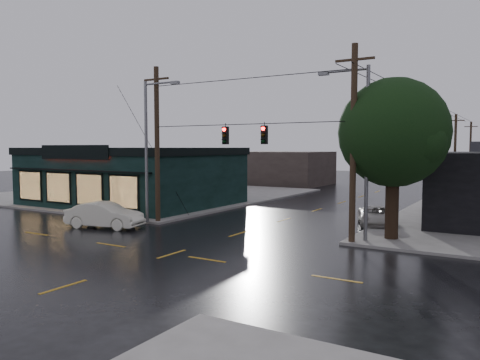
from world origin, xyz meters
The scene contains 15 objects.
ground_plane centered at (0.00, 0.00, 0.00)m, with size 160.00×160.00×0.00m, color black.
sidewalk_nw centered at (-20.00, 20.00, 0.07)m, with size 28.00×28.00×0.15m, color slate.
pizza_shop centered at (-15.00, 12.94, 2.56)m, with size 16.30×12.34×4.90m.
corner_tree centered at (8.04, 8.41, 5.71)m, with size 5.73×5.73×8.46m.
utility_pole_nw centered at (-6.50, 6.50, 0.00)m, with size 2.00×0.32×10.15m, color #342517, non-canonical shape.
utility_pole_ne centered at (6.50, 6.50, 0.00)m, with size 2.00×0.32×10.15m, color #342517, non-canonical shape.
utility_pole_far_a centered at (6.50, 28.00, 0.00)m, with size 2.00×0.32×9.65m, color #342517, non-canonical shape.
utility_pole_far_b centered at (6.50, 48.00, 0.00)m, with size 2.00×0.32×9.15m, color #342517, non-canonical shape.
utility_pole_far_c centered at (6.50, 68.00, 0.00)m, with size 2.00×0.32×9.15m, color #342517, non-canonical shape.
span_signal_assembly centered at (0.10, 6.50, 5.70)m, with size 13.00×0.48×1.23m.
streetlight_nw centered at (-6.80, 5.80, 0.00)m, with size 5.40×0.30×9.15m, color slate, non-canonical shape.
streetlight_ne centered at (7.00, 7.20, 0.00)m, with size 5.40×0.30×9.15m, color slate, non-canonical shape.
bg_building_west centered at (-14.00, 40.00, 2.20)m, with size 12.00×10.00×4.40m, color #332925.
sedan_cream centered at (-8.12, 3.41, 0.79)m, with size 1.68×4.82×1.59m, color white.
suv_silver centered at (6.00, 12.93, 0.61)m, with size 2.02×4.39×1.22m, color #ABA69E.
Camera 1 is at (13.86, -16.74, 4.97)m, focal length 35.00 mm.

